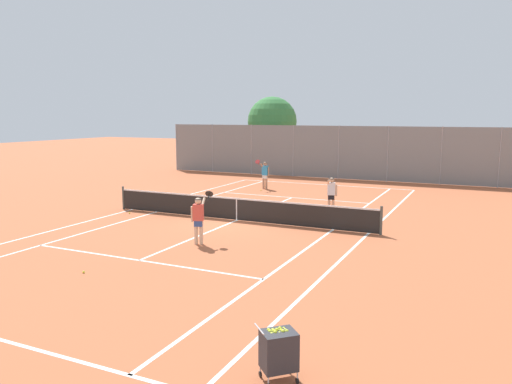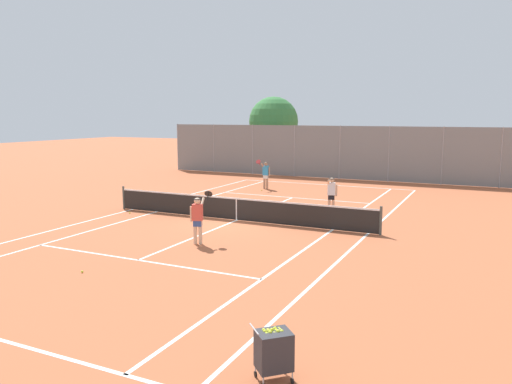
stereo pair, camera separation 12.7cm
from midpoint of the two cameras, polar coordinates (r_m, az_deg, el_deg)
The scene contains 13 objects.
ground_plane at distance 20.84m, azimuth -2.06°, elevation -3.25°, with size 120.00×120.00×0.00m, color #B25B38.
court_line_markings at distance 20.84m, azimuth -2.06°, elevation -3.25°, with size 11.10×23.90×0.01m.
tennis_net at distance 20.74m, azimuth -2.07°, elevation -1.88°, with size 12.00×0.10×1.07m.
ball_cart at distance 8.59m, azimuth 2.48°, elevation -17.60°, with size 0.77×0.77×0.96m.
player_near_side at distance 16.99m, azimuth -6.47°, elevation -2.89°, with size 0.51×0.85×1.77m.
player_far_left at distance 29.52m, azimuth 1.23°, elevation 2.14°, with size 0.64×0.75×1.77m.
player_far_right at distance 22.46m, azimuth 8.78°, elevation -0.11°, with size 0.44×0.54×1.60m.
loose_tennis_ball_0 at distance 22.94m, azimuth -14.08°, elevation -2.32°, with size 0.07×0.07×0.07m, color #D1DB33.
loose_tennis_ball_1 at distance 21.57m, azimuth -3.72°, elevation -2.76°, with size 0.07×0.07×0.07m, color #D1DB33.
loose_tennis_ball_2 at distance 14.85m, azimuth -19.02°, elevation -8.60°, with size 0.07×0.07×0.07m, color #D1DB33.
loose_tennis_ball_3 at distance 28.90m, azimuth 0.78°, elevation 0.21°, with size 0.07×0.07×0.07m, color #D1DB33.
back_fence at distance 34.59m, azimuth 9.64°, elevation 4.48°, with size 26.54×0.08×3.64m.
tree_behind_left at distance 40.54m, azimuth 1.99°, elevation 7.89°, with size 3.95×3.95×5.81m.
Camera 2 is at (9.52, -18.03, 4.35)m, focal length 35.00 mm.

